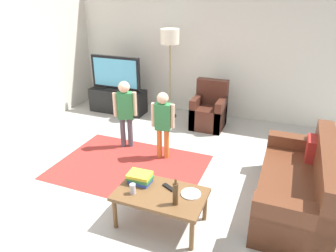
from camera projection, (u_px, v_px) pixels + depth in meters
ground at (152, 185)px, 4.35m from camera, size 7.80×7.80×0.00m
wall_back at (212, 49)px, 6.35m from camera, size 6.00×0.12×2.70m
area_rug at (129, 167)px, 4.80m from camera, size 2.20×1.60×0.01m
tv_stand at (118, 101)px, 6.83m from camera, size 1.20×0.44×0.50m
tv at (116, 74)px, 6.57m from camera, size 1.10×0.28×0.71m
couch at (301, 188)px, 3.81m from camera, size 0.80×1.80×0.86m
armchair at (209, 112)px, 6.08m from camera, size 0.60×0.60×0.90m
floor_lamp at (170, 41)px, 6.05m from camera, size 0.36×0.36×1.78m
child_near_tv at (125, 108)px, 5.15m from camera, size 0.35×0.23×1.14m
child_center at (163, 120)px, 4.81m from camera, size 0.36×0.17×1.08m
coffee_table at (161, 197)px, 3.51m from camera, size 1.00×0.60×0.42m
book_stack at (140, 178)px, 3.66m from camera, size 0.29×0.21×0.12m
bottle at (175, 194)px, 3.26m from camera, size 0.06×0.06×0.31m
tv_remote at (169, 187)px, 3.57m from camera, size 0.17×0.12×0.02m
soda_can at (133, 189)px, 3.46m from camera, size 0.07×0.07×0.12m
plate at (191, 194)px, 3.47m from camera, size 0.22×0.22×0.02m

